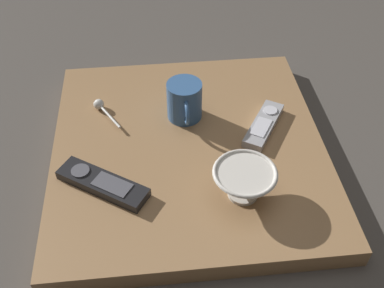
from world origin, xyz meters
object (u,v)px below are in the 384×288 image
at_px(coffee_mug, 183,101).
at_px(tv_remote_near, 264,125).
at_px(cereal_bowl, 244,182).
at_px(teaspoon, 101,106).
at_px(tv_remote_far, 103,183).

relative_size(coffee_mug, tv_remote_near, 0.72).
bearing_deg(cereal_bowl, teaspoon, 134.97).
bearing_deg(tv_remote_far, coffee_mug, 48.03).
height_order(teaspoon, tv_remote_far, teaspoon).
bearing_deg(teaspoon, tv_remote_far, -86.90).
xyz_separation_m(coffee_mug, teaspoon, (-0.20, 0.04, -0.03)).
distance_m(cereal_bowl, teaspoon, 0.42).
bearing_deg(teaspoon, coffee_mug, -12.23).
distance_m(coffee_mug, tv_remote_far, 0.27).
bearing_deg(cereal_bowl, coffee_mug, 111.30).
bearing_deg(tv_remote_far, tv_remote_near, 21.29).
bearing_deg(coffee_mug, tv_remote_near, -18.39).
distance_m(tv_remote_near, tv_remote_far, 0.39).
relative_size(coffee_mug, teaspoon, 1.11).
bearing_deg(coffee_mug, teaspoon, 167.77).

